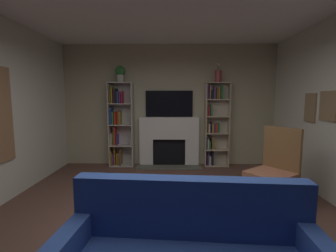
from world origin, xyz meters
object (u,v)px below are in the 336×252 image
object	(u,v)px
bookshelf_left	(119,124)
armchair	(275,167)
fireplace	(169,140)
tv	(169,104)
vase_with_flowers	(218,76)
bookshelf_right	(214,124)
potted_plant	(120,73)

from	to	relation	value
bookshelf_left	armchair	bearing A→B (deg)	-36.32
fireplace	bookshelf_left	xyz separation A→B (m)	(-1.18, -0.02, 0.38)
fireplace	bookshelf_left	world-z (taller)	bookshelf_left
fireplace	armchair	world-z (taller)	armchair
tv	vase_with_flowers	world-z (taller)	vase_with_flowers
bookshelf_right	fireplace	bearing A→B (deg)	-179.89
bookshelf_right	bookshelf_left	bearing A→B (deg)	-179.43
tv	vase_with_flowers	xyz separation A→B (m)	(1.11, -0.12, 0.64)
tv	bookshelf_right	world-z (taller)	bookshelf_right
armchair	bookshelf_left	bearing A→B (deg)	143.68
bookshelf_left	vase_with_flowers	size ratio (longest dim) A/B	4.52
tv	potted_plant	xyz separation A→B (m)	(-1.11, -0.12, 0.70)
armchair	fireplace	bearing A→B (deg)	127.87
fireplace	potted_plant	bearing A→B (deg)	-177.46
fireplace	bookshelf_right	xyz separation A→B (m)	(1.06, 0.00, 0.40)
fireplace	bookshelf_right	bearing A→B (deg)	0.11
potted_plant	armchair	bearing A→B (deg)	-36.54
tv	fireplace	bearing A→B (deg)	-90.00
bookshelf_left	bookshelf_right	size ratio (longest dim) A/B	1.00
vase_with_flowers	bookshelf_right	bearing A→B (deg)	135.88
tv	armchair	distance (m)	2.82
potted_plant	bookshelf_left	bearing A→B (deg)	154.51
potted_plant	vase_with_flowers	bearing A→B (deg)	0.00
tv	armchair	xyz separation A→B (m)	(1.61, -2.13, -0.90)
tv	bookshelf_right	size ratio (longest dim) A/B	0.57
fireplace	bookshelf_right	world-z (taller)	bookshelf_right
fireplace	armchair	xyz separation A→B (m)	(1.61, -2.06, -0.04)
bookshelf_left	vase_with_flowers	bearing A→B (deg)	-0.73
bookshelf_left	fireplace	bearing A→B (deg)	0.98
armchair	tv	bearing A→B (deg)	126.94
tv	bookshelf_left	bearing A→B (deg)	-175.59
bookshelf_left	tv	bearing A→B (deg)	4.41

